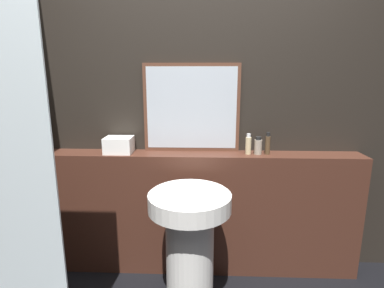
{
  "coord_description": "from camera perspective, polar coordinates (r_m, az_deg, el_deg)",
  "views": [
    {
      "loc": [
        0.01,
        -1.01,
        1.49
      ],
      "look_at": [
        -0.07,
        1.01,
        1.04
      ],
      "focal_mm": 28.0,
      "sensor_mm": 36.0,
      "label": 1
    }
  ],
  "objects": [
    {
      "name": "wall_back",
      "position": [
        2.28,
        2.06,
        6.62
      ],
      "size": [
        8.0,
        0.06,
        2.5
      ],
      "color": "black",
      "rests_on": "ground_plane"
    },
    {
      "name": "vanity_counter",
      "position": [
        2.37,
        1.89,
        -12.91
      ],
      "size": [
        2.34,
        0.22,
        0.94
      ],
      "color": "#422319",
      "rests_on": "ground_plane"
    },
    {
      "name": "pedestal_sink",
      "position": [
        1.96,
        -0.43,
        -18.05
      ],
      "size": [
        0.5,
        0.5,
        0.82
      ],
      "color": "white",
      "rests_on": "ground_plane"
    },
    {
      "name": "mirror",
      "position": [
        2.24,
        -0.08,
        6.87
      ],
      "size": [
        0.71,
        0.03,
        0.65
      ],
      "color": "#563323",
      "rests_on": "vanity_counter"
    },
    {
      "name": "towel_stack",
      "position": [
        2.28,
        -13.74,
        -0.18
      ],
      "size": [
        0.2,
        0.17,
        0.12
      ],
      "color": "white",
      "rests_on": "vanity_counter"
    },
    {
      "name": "shampoo_bottle",
      "position": [
        2.21,
        10.68,
        -0.13
      ],
      "size": [
        0.04,
        0.04,
        0.15
      ],
      "color": "#C6B284",
      "rests_on": "vanity_counter"
    },
    {
      "name": "conditioner_bottle",
      "position": [
        2.22,
        12.48,
        -0.4
      ],
      "size": [
        0.06,
        0.06,
        0.13
      ],
      "color": "gray",
      "rests_on": "vanity_counter"
    },
    {
      "name": "lotion_bottle",
      "position": [
        2.23,
        14.22,
        -0.03
      ],
      "size": [
        0.04,
        0.04,
        0.16
      ],
      "color": "#4C3823",
      "rests_on": "vanity_counter"
    },
    {
      "name": "shower_panel",
      "position": [
        1.7,
        -31.68,
        -7.42
      ],
      "size": [
        0.49,
        0.02,
        1.91
      ],
      "color": "silver",
      "rests_on": "ground_plane"
    }
  ]
}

